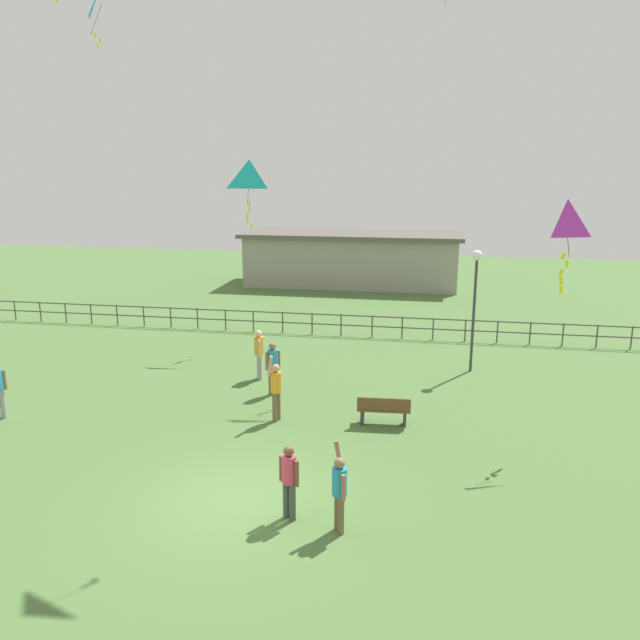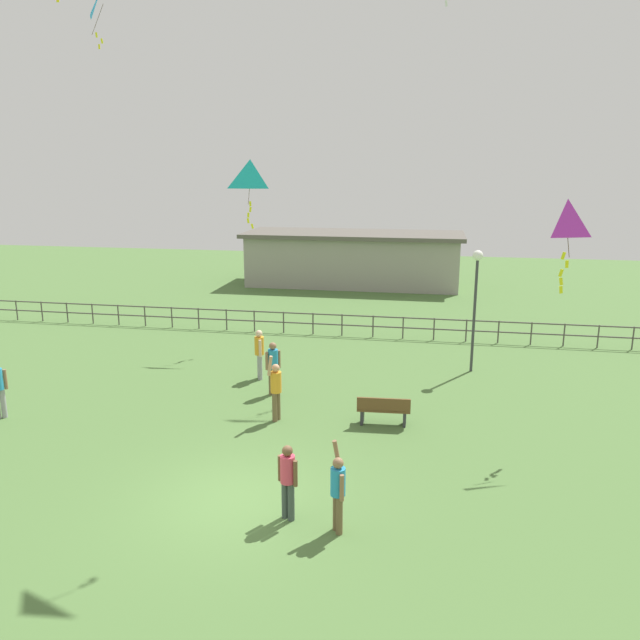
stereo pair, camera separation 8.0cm
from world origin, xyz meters
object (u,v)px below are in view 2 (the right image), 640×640
at_px(park_bench, 384,410).
at_px(kite_3, 250,177).
at_px(person_4, 338,489).
at_px(person_1, 276,387).
at_px(kite_6, 566,223).
at_px(kite_5, 103,5).
at_px(person_5, 259,351).
at_px(lamppost, 476,284).
at_px(person_0, 273,365).
at_px(person_3, 288,477).

bearing_deg(park_bench, kite_3, 127.95).
bearing_deg(person_4, park_bench, 85.25).
bearing_deg(person_1, kite_6, 3.48).
bearing_deg(person_4, kite_6, 49.33).
relative_size(park_bench, kite_5, 0.65).
height_order(person_5, kite_5, kite_5).
bearing_deg(park_bench, person_5, 144.74).
bearing_deg(lamppost, person_5, -163.29).
xyz_separation_m(person_0, kite_6, (8.16, -1.60, 4.75)).
height_order(park_bench, person_1, person_1).
bearing_deg(person_5, person_0, -58.36).
xyz_separation_m(lamppost, kite_6, (1.77, -5.12, 2.58)).
height_order(person_1, person_4, person_1).
xyz_separation_m(person_5, kite_3, (-1.51, 4.54, 5.73)).
height_order(lamppost, person_3, lamppost).
height_order(person_1, kite_6, kite_6).
height_order(park_bench, person_4, person_4).
bearing_deg(person_1, lamppost, 44.09).
bearing_deg(park_bench, kite_6, 3.10).
bearing_deg(kite_5, person_5, -36.42).
height_order(park_bench, person_5, person_5).
xyz_separation_m(person_1, kite_6, (7.54, 0.46, 4.75)).
xyz_separation_m(person_4, kite_5, (-11.99, 14.54, 12.53)).
relative_size(person_5, kite_5, 0.74).
relative_size(person_3, kite_5, 0.70).
relative_size(person_0, person_3, 1.05).
bearing_deg(kite_3, park_bench, -52.05).
bearing_deg(park_bench, person_0, 153.46).
distance_m(person_1, person_3, 5.22).
xyz_separation_m(person_4, kite_3, (-5.58, 13.22, 5.78)).
xyz_separation_m(kite_3, kite_6, (10.50, -7.49, -0.98)).
bearing_deg(person_4, kite_5, 129.53).
bearing_deg(lamppost, person_0, -151.10).
distance_m(person_4, kite_3, 15.47).
distance_m(person_3, kite_5, 21.89).
xyz_separation_m(person_0, kite_5, (-8.76, 7.20, 12.49)).
bearing_deg(person_3, person_0, 106.92).
bearing_deg(kite_3, person_3, -70.87).
bearing_deg(person_1, person_3, -73.03).
bearing_deg(person_0, person_4, -66.21).
bearing_deg(person_4, person_3, 165.36).
bearing_deg(lamppost, person_3, -111.86).
xyz_separation_m(person_1, kite_3, (-2.97, 7.95, 5.73)).
distance_m(lamppost, park_bench, 6.59).
distance_m(park_bench, person_0, 4.16).
distance_m(person_4, kite_6, 8.95).
distance_m(park_bench, person_5, 5.57).
relative_size(person_1, person_5, 1.15).
xyz_separation_m(person_0, kite_3, (-2.34, 5.89, 5.74)).
relative_size(person_0, kite_6, 0.73).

